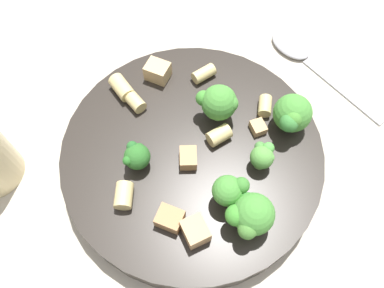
{
  "coord_description": "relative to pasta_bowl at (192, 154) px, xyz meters",
  "views": [
    {
      "loc": [
        0.04,
        -0.17,
        0.37
      ],
      "look_at": [
        0.0,
        0.0,
        0.04
      ],
      "focal_mm": 35.0,
      "sensor_mm": 36.0,
      "label": 1
    }
  ],
  "objects": [
    {
      "name": "rigatoni_1",
      "position": [
        0.06,
        0.07,
        0.02
      ],
      "size": [
        0.02,
        0.02,
        0.01
      ],
      "primitive_type": "cylinder",
      "rotation": [
        1.57,
        0.0,
        0.11
      ],
      "color": "#E0C67F",
      "rests_on": "pasta_bowl"
    },
    {
      "name": "broccoli_floret_3",
      "position": [
        0.07,
        0.0,
        0.03
      ],
      "size": [
        0.02,
        0.03,
        0.03
      ],
      "color": "#84AD60",
      "rests_on": "pasta_bowl"
    },
    {
      "name": "pasta_bowl",
      "position": [
        0.0,
        0.0,
        0.0
      ],
      "size": [
        0.27,
        0.27,
        0.03
      ],
      "color": "#28231E",
      "rests_on": "ground_plane"
    },
    {
      "name": "chicken_chunk_0",
      "position": [
        0.03,
        -0.08,
        0.02
      ],
      "size": [
        0.03,
        0.03,
        0.02
      ],
      "primitive_type": "cube",
      "rotation": [
        0.0,
        0.0,
        2.28
      ],
      "color": "tan",
      "rests_on": "pasta_bowl"
    },
    {
      "name": "broccoli_floret_5",
      "position": [
        -0.05,
        -0.03,
        0.03
      ],
      "size": [
        0.03,
        0.03,
        0.03
      ],
      "color": "#93B766",
      "rests_on": "pasta_bowl"
    },
    {
      "name": "broccoli_floret_0",
      "position": [
        0.02,
        0.04,
        0.04
      ],
      "size": [
        0.04,
        0.04,
        0.04
      ],
      "color": "#9EC175",
      "rests_on": "pasta_bowl"
    },
    {
      "name": "broccoli_floret_2",
      "position": [
        0.05,
        -0.04,
        0.04
      ],
      "size": [
        0.03,
        0.03,
        0.04
      ],
      "color": "#93B766",
      "rests_on": "pasta_bowl"
    },
    {
      "name": "broccoli_floret_4",
      "position": [
        0.07,
        -0.06,
        0.04
      ],
      "size": [
        0.04,
        0.04,
        0.04
      ],
      "color": "#93B766",
      "rests_on": "pasta_bowl"
    },
    {
      "name": "rigatoni_3",
      "position": [
        -0.07,
        0.03,
        0.02
      ],
      "size": [
        0.03,
        0.02,
        0.01
      ],
      "primitive_type": "cylinder",
      "rotation": [
        1.57,
        0.0,
        0.95
      ],
      "color": "#E0C67F",
      "rests_on": "pasta_bowl"
    },
    {
      "name": "chicken_chunk_3",
      "position": [
        -0.0,
        -0.01,
        0.02
      ],
      "size": [
        0.02,
        0.03,
        0.01
      ],
      "primitive_type": "cube",
      "rotation": [
        0.0,
        0.0,
        1.86
      ],
      "color": "tan",
      "rests_on": "pasta_bowl"
    },
    {
      "name": "rigatoni_2",
      "position": [
        0.02,
        0.02,
        0.02
      ],
      "size": [
        0.03,
        0.03,
        0.02
      ],
      "primitive_type": "cylinder",
      "rotation": [
        1.57,
        0.0,
        2.4
      ],
      "color": "#E0C67F",
      "rests_on": "pasta_bowl"
    },
    {
      "name": "ground_plane",
      "position": [
        0.0,
        0.0,
        -0.02
      ],
      "size": [
        2.0,
        2.0,
        0.0
      ],
      "primitive_type": "plane",
      "color": "#BCB29E"
    },
    {
      "name": "chicken_chunk_2",
      "position": [
        0.06,
        0.04,
        0.02
      ],
      "size": [
        0.02,
        0.02,
        0.01
      ],
      "primitive_type": "cube",
      "rotation": [
        0.0,
        0.0,
        2.19
      ],
      "color": "tan",
      "rests_on": "pasta_bowl"
    },
    {
      "name": "broccoli_floret_1",
      "position": [
        0.09,
        0.05,
        0.04
      ],
      "size": [
        0.04,
        0.04,
        0.04
      ],
      "color": "#9EC175",
      "rests_on": "pasta_bowl"
    },
    {
      "name": "chicken_chunk_1",
      "position": [
        -0.06,
        0.08,
        0.02
      ],
      "size": [
        0.03,
        0.02,
        0.02
      ],
      "primitive_type": "cube",
      "rotation": [
        0.0,
        0.0,
        2.99
      ],
      "color": "tan",
      "rests_on": "pasta_bowl"
    },
    {
      "name": "rigatoni_5",
      "position": [
        -0.05,
        -0.07,
        0.02
      ],
      "size": [
        0.02,
        0.03,
        0.02
      ],
      "primitive_type": "cylinder",
      "rotation": [
        1.57,
        0.0,
        0.23
      ],
      "color": "#E0C67F",
      "rests_on": "pasta_bowl"
    },
    {
      "name": "rigatoni_4",
      "position": [
        -0.09,
        0.05,
        0.02
      ],
      "size": [
        0.03,
        0.03,
        0.02
      ],
      "primitive_type": "cylinder",
      "rotation": [
        1.57,
        0.0,
        0.89
      ],
      "color": "#E0C67F",
      "rests_on": "pasta_bowl"
    },
    {
      "name": "spoon",
      "position": [
        0.1,
        0.18,
        -0.01
      ],
      "size": [
        0.16,
        0.12,
        0.01
      ],
      "color": "#B2B2B7",
      "rests_on": "ground_plane"
    },
    {
      "name": "chicken_chunk_4",
      "position": [
        -0.0,
        -0.08,
        0.02
      ],
      "size": [
        0.03,
        0.02,
        0.01
      ],
      "primitive_type": "cube",
      "rotation": [
        0.0,
        0.0,
        3.02
      ],
      "color": "#A87A4C",
      "rests_on": "pasta_bowl"
    },
    {
      "name": "rigatoni_0",
      "position": [
        -0.01,
        0.09,
        0.02
      ],
      "size": [
        0.03,
        0.03,
        0.01
      ],
      "primitive_type": "cylinder",
      "rotation": [
        1.57,
        0.0,
        2.44
      ],
      "color": "#E0C67F",
      "rests_on": "pasta_bowl"
    }
  ]
}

